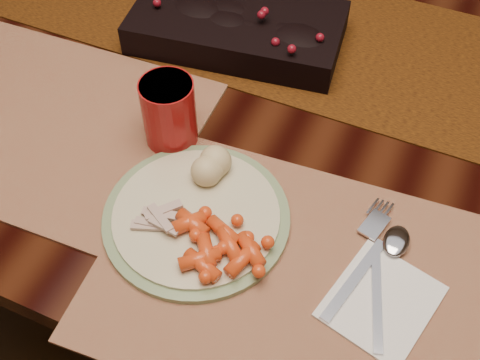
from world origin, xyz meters
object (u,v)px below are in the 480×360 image
at_px(baby_carrots, 213,243).
at_px(red_cup, 169,112).
at_px(turkey_shreds, 165,219).
at_px(centerpiece, 237,23).
at_px(placemat_main, 292,278).
at_px(dinner_plate, 196,217).
at_px(dining_table, 298,221).
at_px(mashed_potatoes, 220,172).
at_px(napkin, 381,302).

xyz_separation_m(baby_carrots, red_cup, (-0.14, 0.15, 0.03)).
bearing_deg(red_cup, turkey_shreds, -64.76).
height_order(centerpiece, placemat_main, centerpiece).
bearing_deg(placemat_main, baby_carrots, -178.95).
distance_m(centerpiece, dinner_plate, 0.38).
relative_size(dining_table, turkey_shreds, 23.29).
height_order(dinner_plate, mashed_potatoes, mashed_potatoes).
relative_size(centerpiece, mashed_potatoes, 4.66).
distance_m(placemat_main, baby_carrots, 0.11).
height_order(centerpiece, dinner_plate, centerpiece).
height_order(dining_table, turkey_shreds, turkey_shreds).
distance_m(dining_table, centerpiece, 0.45).
bearing_deg(baby_carrots, dinner_plate, 138.47).
relative_size(baby_carrots, napkin, 0.87).
height_order(centerpiece, mashed_potatoes, centerpiece).
bearing_deg(red_cup, dining_table, 50.48).
bearing_deg(placemat_main, dinner_plate, 164.72).
relative_size(placemat_main, napkin, 3.64).
bearing_deg(baby_carrots, centerpiece, 110.06).
height_order(dining_table, napkin, napkin).
distance_m(centerpiece, placemat_main, 0.46).
bearing_deg(baby_carrots, red_cup, 132.34).
bearing_deg(turkey_shreds, baby_carrots, -7.16).
relative_size(centerpiece, baby_carrots, 3.05).
distance_m(centerpiece, red_cup, 0.24).
relative_size(dining_table, mashed_potatoes, 24.23).
bearing_deg(red_cup, placemat_main, -30.90).
relative_size(placemat_main, red_cup, 4.57).
xyz_separation_m(centerpiece, placemat_main, (0.25, -0.39, -0.04)).
bearing_deg(turkey_shreds, placemat_main, -0.03).
bearing_deg(centerpiece, turkey_shreds, -79.36).
distance_m(placemat_main, mashed_potatoes, 0.17).
relative_size(dining_table, dinner_plate, 7.30).
height_order(turkey_shreds, red_cup, red_cup).
height_order(dining_table, dinner_plate, dinner_plate).
xyz_separation_m(placemat_main, mashed_potatoes, (-0.14, 0.09, 0.04)).
bearing_deg(dining_table, centerpiece, 161.42).
distance_m(turkey_shreds, red_cup, 0.16).
xyz_separation_m(dinner_plate, mashed_potatoes, (0.01, 0.06, 0.03)).
bearing_deg(napkin, turkey_shreds, -164.07).
bearing_deg(centerpiece, red_cup, -88.93).
height_order(dining_table, baby_carrots, baby_carrots).
bearing_deg(turkey_shreds, centerpiece, 100.64).
relative_size(centerpiece, placemat_main, 0.73).
bearing_deg(mashed_potatoes, placemat_main, -33.15).
relative_size(dinner_plate, turkey_shreds, 3.19).
relative_size(mashed_potatoes, napkin, 0.57).
relative_size(dinner_plate, mashed_potatoes, 3.32).
bearing_deg(mashed_potatoes, napkin, -17.65).
distance_m(baby_carrots, mashed_potatoes, 0.11).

